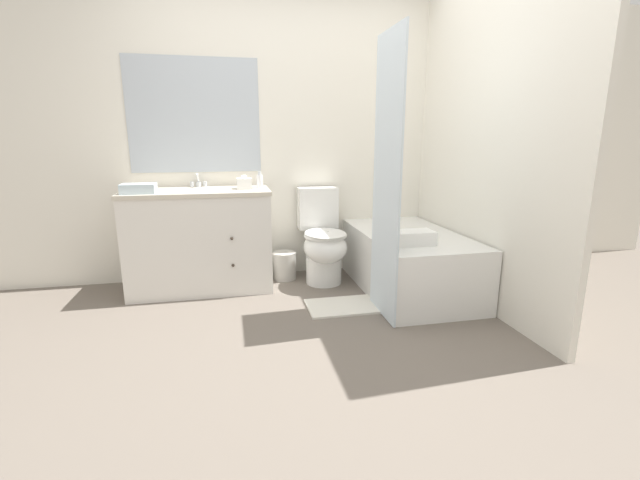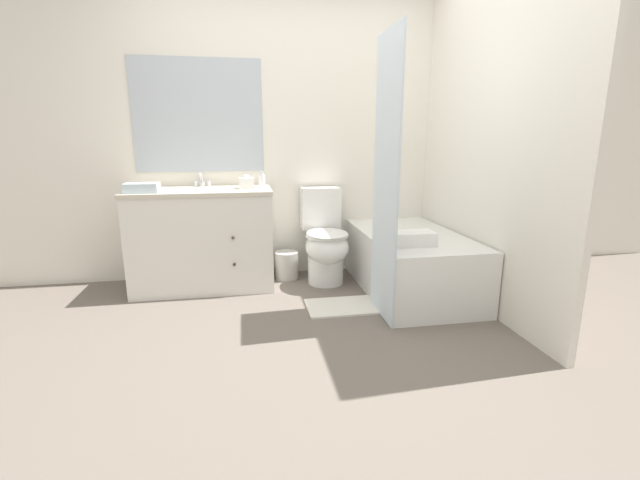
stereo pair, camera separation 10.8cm
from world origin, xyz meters
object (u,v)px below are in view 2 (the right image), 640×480
Objects in this scene: sink_faucet at (202,182)px; wastebasket at (287,265)px; toilet at (325,242)px; bathtub at (410,262)px; tissue_box at (246,183)px; hand_towel_folded at (142,188)px; soap_dispenser at (262,181)px; bath_towel_folded at (410,238)px; bath_mat at (346,306)px; vanity_cabinet at (203,238)px.

wastebasket is at bearing -9.84° from sink_faucet.
bathtub is at bearing -27.74° from toilet.
sink_faucet reaches higher than tissue_box.
toilet is at bearing 3.63° from hand_towel_folded.
bath_towel_folded is at bearing -37.80° from soap_dispenser.
sink_faucet reaches higher than toilet.
hand_towel_folded is at bearing 173.18° from bathtub.
wastebasket is 0.84m from bath_mat.
bath_mat is (-0.44, 0.10, -0.52)m from bath_towel_folded.
vanity_cabinet is at bearing 177.58° from tissue_box.
toilet is 3.28× the size of wastebasket.
bathtub is 2.35× the size of bath_mat.
tissue_box is (-1.30, 0.39, 0.63)m from bathtub.
soap_dispenser is 0.93m from hand_towel_folded.
soap_dispenser is 1.32m from bath_towel_folded.
bath_towel_folded is (1.51, -0.76, 0.11)m from vanity_cabinet.
sink_faucet is 0.10× the size of bathtub.
wastebasket is at bearing 7.02° from vanity_cabinet.
tissue_box reaches higher than bath_towel_folded.
bath_towel_folded reaches higher than bathtub.
sink_faucet is 0.58× the size of hand_towel_folded.
toilet is at bearing 93.98° from bath_mat.
sink_faucet is at bearing 165.26° from toilet.
tissue_box is at bearing -162.65° from wastebasket.
tissue_box is at bearing 9.85° from hand_towel_folded.
bath_towel_folded is 0.60× the size of bath_mat.
wastebasket is 1.36m from hand_towel_folded.
bathtub is 1.49m from tissue_box.
bathtub is 1.40m from soap_dispenser.
soap_dispenser reaches higher than bath_towel_folded.
bath_mat is at bearing -32.01° from vanity_cabinet.
bathtub is at bearing -13.50° from vanity_cabinet.
sink_faucet is at bearing 90.00° from vanity_cabinet.
wastebasket is at bearing 153.26° from bathtub.
wastebasket is at bearing 17.35° from tissue_box.
bathtub is 9.98× the size of soap_dispenser.
toilet reaches higher than wastebasket.
toilet reaches higher than bathtub.
bathtub is 0.49m from bath_towel_folded.
soap_dispenser is 0.39× the size of bath_towel_folded.
bathtub is at bearing 23.69° from bath_mat.
bath_mat is (0.04, -0.61, -0.35)m from toilet.
soap_dispenser is at bearing 10.45° from hand_towel_folded.
soap_dispenser reaches higher than bathtub.
wastebasket is (-0.97, 0.49, -0.12)m from bathtub.
vanity_cabinet is at bearing 153.17° from bath_towel_folded.
sink_faucet is at bearing 170.16° from wastebasket.
bath_towel_folded is at bearing -32.79° from sink_faucet.
vanity_cabinet is 0.49m from sink_faucet.
bath_towel_folded is at bearing -33.40° from tissue_box.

